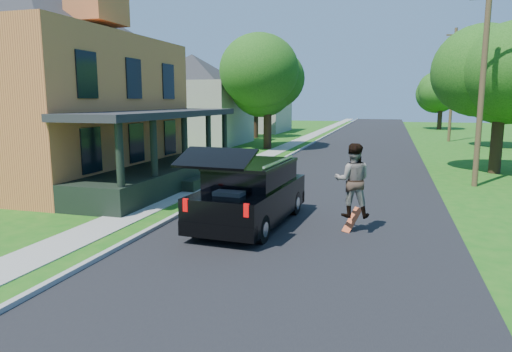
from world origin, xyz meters
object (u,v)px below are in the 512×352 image
(skateboarder, at_px, (353,180))
(black_suv, at_px, (250,193))
(tree_right_near, at_px, (502,67))
(utility_pole_near, at_px, (482,85))

(skateboarder, bearing_deg, black_suv, -7.04)
(tree_right_near, height_order, utility_pole_near, utility_pole_near)
(skateboarder, relative_size, utility_pole_near, 0.25)
(black_suv, height_order, tree_right_near, tree_right_near)
(black_suv, bearing_deg, utility_pole_near, 52.76)
(utility_pole_near, bearing_deg, skateboarder, -118.33)
(tree_right_near, distance_m, utility_pole_near, 4.46)
(tree_right_near, xyz_separation_m, utility_pole_near, (-1.48, -4.10, -0.94))
(black_suv, relative_size, tree_right_near, 0.66)
(black_suv, xyz_separation_m, skateboarder, (2.85, 0.00, 0.52))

